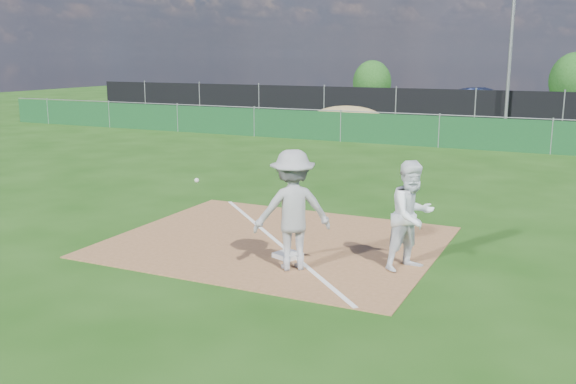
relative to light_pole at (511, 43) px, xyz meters
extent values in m
plane|color=#18410E|center=(-1.50, -12.70, -4.00)|extent=(90.00, 90.00, 0.00)
cube|color=brown|center=(-1.50, -21.70, -3.99)|extent=(6.00, 5.00, 0.02)
cube|color=white|center=(-1.50, -21.70, -3.98)|extent=(5.01, 5.01, 0.01)
cube|color=#113E1C|center=(-1.50, -7.70, -3.40)|extent=(44.00, 0.05, 1.20)
ellipsoid|color=#9B834B|center=(-6.50, -4.20, -3.42)|extent=(3.38, 2.60, 1.17)
cube|color=black|center=(-1.50, 0.30, -3.10)|extent=(46.00, 0.04, 1.80)
cube|color=black|center=(-1.50, 5.30, -4.00)|extent=(46.00, 9.00, 0.01)
cylinder|color=slate|center=(0.00, 0.00, 0.00)|extent=(0.16, 0.16, 8.00)
cube|color=silver|center=(-0.87, -22.51, -3.94)|extent=(0.52, 0.52, 0.08)
imported|color=#A4A4A6|center=(-0.55, -22.99, -2.99)|extent=(1.47, 1.35, 1.99)
sphere|color=white|center=(-2.42, -22.96, -2.65)|extent=(0.08, 0.08, 0.08)
imported|color=white|center=(1.21, -22.15, -3.08)|extent=(1.06, 1.12, 1.83)
imported|color=#B1B3B9|center=(-6.58, 5.52, -3.30)|extent=(4.33, 2.79, 1.37)
imported|color=black|center=(-1.84, 4.98, -3.16)|extent=(5.14, 2.12, 1.65)
cylinder|color=#382316|center=(-10.13, 10.50, -3.56)|extent=(0.24, 0.24, 0.87)
ellipsoid|color=#194914|center=(-10.13, 10.50, -2.40)|extent=(2.62, 2.62, 3.01)
cylinder|color=#382316|center=(2.55, 12.18, -3.49)|extent=(0.24, 0.24, 1.02)
ellipsoid|color=#194915|center=(2.55, 12.18, -2.13)|extent=(3.07, 3.07, 3.53)
camera|label=1|loc=(3.73, -32.21, -0.49)|focal=40.00mm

